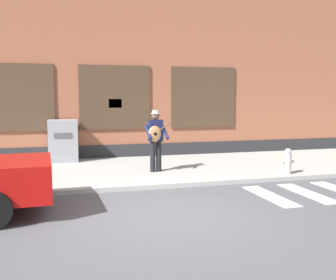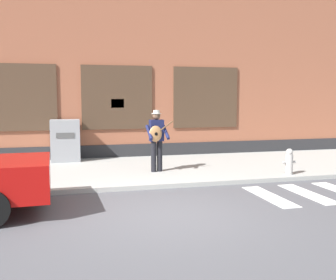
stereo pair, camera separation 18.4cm
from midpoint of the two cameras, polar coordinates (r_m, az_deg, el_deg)
name	(u,v)px [view 1 (the left image)]	position (r m, az deg, el deg)	size (l,w,h in m)	color
ground_plane	(164,214)	(7.48, -1.25, -10.72)	(160.00, 160.00, 0.00)	#4C4C51
sidewalk	(127,171)	(11.54, -6.47, -4.42)	(28.00, 4.58, 0.11)	#9E9E99
building_backdrop	(107,37)	(15.77, -9.19, 14.55)	(28.00, 4.06, 8.99)	#99563D
busker	(156,137)	(10.87, -2.29, 0.45)	(0.72, 0.55, 1.72)	black
utility_box	(63,141)	(13.12, -15.39, -0.10)	(0.92, 0.72, 1.35)	gray
fire_hydrant	(288,161)	(11.08, 16.54, -2.98)	(0.38, 0.20, 0.70)	#B2ADA8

